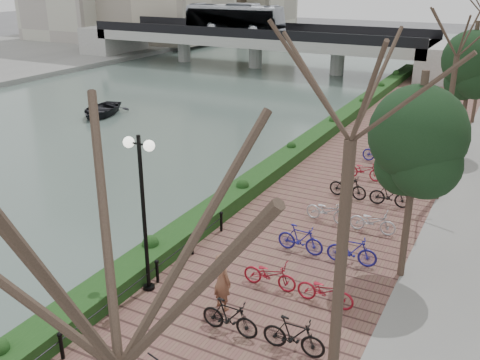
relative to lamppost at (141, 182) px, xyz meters
The scene contains 10 objects.
river_water 26.48m from the lamppost, 128.73° to the left, with size 30.00×130.00×0.02m, color #4C6056.
promenade 13.71m from the lamppost, 78.52° to the left, with size 8.00×75.00×0.50m, color brown.
hedge 15.77m from the lamppost, 92.89° to the left, with size 1.10×56.00×0.60m, color #163914.
chain_fence 4.08m from the lamppost, 89.49° to the right, with size 0.10×14.10×0.70m.
lamppost is the anchor object (origin of this frame).
pedestrian 3.62m from the lamppost, ahead, with size 0.64×0.42×1.76m, color brown.
bicycle_parking 7.61m from the lamppost, 53.74° to the left, with size 2.40×19.89×1.00m.
street_trees 10.47m from the lamppost, 50.73° to the left, with size 3.20×37.12×6.80m.
bridge 43.81m from the lamppost, 112.69° to the left, with size 36.00×10.77×6.50m.
boat 24.27m from the lamppost, 135.04° to the left, with size 3.07×4.30×0.89m, color black.
Camera 1 is at (10.39, -6.51, 9.53)m, focal length 40.00 mm.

